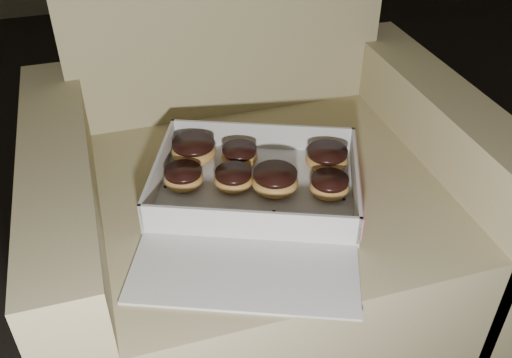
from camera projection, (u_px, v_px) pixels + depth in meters
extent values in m
plane|color=black|center=(404.00, 301.00, 1.41)|extent=(4.50, 4.50, 0.00)
cube|color=tan|center=(264.00, 250.00, 1.26)|extent=(0.70, 0.70, 0.41)
cube|color=tan|center=(81.00, 264.00, 1.13)|extent=(0.12, 0.70, 0.55)
cube|color=tan|center=(423.00, 195.00, 1.31)|extent=(0.12, 0.70, 0.55)
cube|color=silver|center=(256.00, 189.00, 1.10)|extent=(0.46, 0.40, 0.01)
cube|color=silver|center=(262.00, 136.00, 1.19)|extent=(0.35, 0.15, 0.06)
cube|color=silver|center=(249.00, 224.00, 0.97)|extent=(0.35, 0.15, 0.06)
cube|color=silver|center=(159.00, 170.00, 1.09)|extent=(0.11, 0.27, 0.06)
cube|color=silver|center=(355.00, 181.00, 1.06)|extent=(0.11, 0.27, 0.06)
cube|color=#D95774|center=(358.00, 181.00, 1.06)|extent=(0.11, 0.26, 0.05)
cube|color=silver|center=(244.00, 273.00, 0.92)|extent=(0.40, 0.29, 0.01)
ellipsoid|color=#DE974D|center=(240.00, 156.00, 1.15)|extent=(0.07, 0.07, 0.04)
cylinder|color=black|center=(239.00, 150.00, 1.14)|extent=(0.07, 0.07, 0.01)
ellipsoid|color=#DE974D|center=(194.00, 151.00, 1.15)|extent=(0.09, 0.09, 0.04)
cylinder|color=black|center=(193.00, 144.00, 1.14)|extent=(0.08, 0.08, 0.01)
ellipsoid|color=#DE974D|center=(275.00, 182.00, 1.07)|extent=(0.09, 0.09, 0.04)
cylinder|color=black|center=(275.00, 174.00, 1.06)|extent=(0.08, 0.08, 0.01)
ellipsoid|color=#DE974D|center=(327.00, 159.00, 1.13)|extent=(0.09, 0.09, 0.04)
cylinder|color=black|center=(327.00, 152.00, 1.12)|extent=(0.08, 0.08, 0.01)
ellipsoid|color=#DE974D|center=(234.00, 180.00, 1.08)|extent=(0.07, 0.07, 0.04)
cylinder|color=black|center=(233.00, 173.00, 1.07)|extent=(0.07, 0.07, 0.01)
ellipsoid|color=#DE974D|center=(184.00, 178.00, 1.09)|extent=(0.08, 0.08, 0.04)
cylinder|color=black|center=(183.00, 172.00, 1.08)|extent=(0.07, 0.07, 0.01)
ellipsoid|color=#DE974D|center=(329.00, 187.00, 1.07)|extent=(0.07, 0.07, 0.04)
cylinder|color=black|center=(330.00, 180.00, 1.06)|extent=(0.07, 0.07, 0.01)
ellipsoid|color=black|center=(165.00, 187.00, 1.09)|extent=(0.01, 0.01, 0.00)
ellipsoid|color=black|center=(274.00, 211.00, 1.03)|extent=(0.01, 0.01, 0.00)
ellipsoid|color=black|center=(344.00, 199.00, 1.06)|extent=(0.01, 0.01, 0.00)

